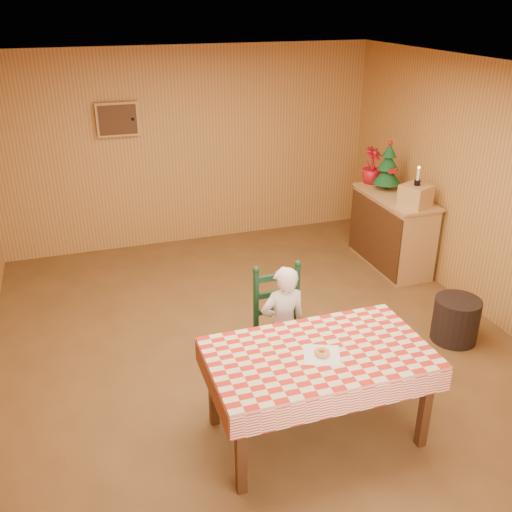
% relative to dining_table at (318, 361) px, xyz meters
% --- Properties ---
extents(ground, '(6.00, 6.00, 0.00)m').
position_rel_dining_table_xyz_m(ground, '(-0.03, 1.17, -0.69)').
color(ground, brown).
rests_on(ground, ground).
extents(cabin_walls, '(5.10, 6.05, 2.65)m').
position_rel_dining_table_xyz_m(cabin_walls, '(-0.04, 1.70, 1.14)').
color(cabin_walls, '#C18945').
rests_on(cabin_walls, ground).
extents(dining_table, '(1.66, 0.96, 0.77)m').
position_rel_dining_table_xyz_m(dining_table, '(0.00, 0.00, 0.00)').
color(dining_table, '#482713').
rests_on(dining_table, ground).
extents(ladder_chair, '(0.44, 0.40, 1.08)m').
position_rel_dining_table_xyz_m(ladder_chair, '(0.00, 0.79, -0.18)').
color(ladder_chair, '#10311B').
rests_on(ladder_chair, ground).
extents(seated_child, '(0.41, 0.27, 1.12)m').
position_rel_dining_table_xyz_m(seated_child, '(0.00, 0.73, -0.13)').
color(seated_child, silver).
rests_on(seated_child, ground).
extents(napkin, '(0.34, 0.34, 0.00)m').
position_rel_dining_table_xyz_m(napkin, '(0.00, -0.05, 0.08)').
color(napkin, white).
rests_on(napkin, dining_table).
extents(donut, '(0.14, 0.14, 0.04)m').
position_rel_dining_table_xyz_m(donut, '(0.00, -0.05, 0.10)').
color(donut, '#DA8B4E').
rests_on(donut, napkin).
extents(shelf_unit, '(0.54, 1.24, 0.93)m').
position_rel_dining_table_xyz_m(shelf_unit, '(2.15, 2.54, -0.22)').
color(shelf_unit, tan).
rests_on(shelf_unit, ground).
extents(crate, '(0.39, 0.39, 0.25)m').
position_rel_dining_table_xyz_m(crate, '(2.16, 2.14, 0.37)').
color(crate, tan).
rests_on(crate, shelf_unit).
extents(christmas_tree, '(0.34, 0.34, 0.62)m').
position_rel_dining_table_xyz_m(christmas_tree, '(2.16, 2.79, 0.52)').
color(christmas_tree, '#482713').
rests_on(christmas_tree, shelf_unit).
extents(flower_arrangement, '(0.32, 0.32, 0.46)m').
position_rel_dining_table_xyz_m(flower_arrangement, '(2.11, 3.09, 0.47)').
color(flower_arrangement, '#AF101A').
rests_on(flower_arrangement, shelf_unit).
extents(candle_set, '(0.07, 0.07, 0.22)m').
position_rel_dining_table_xyz_m(candle_set, '(2.16, 2.14, 0.56)').
color(candle_set, black).
rests_on(candle_set, crate).
extents(storage_bin, '(0.56, 0.56, 0.45)m').
position_rel_dining_table_xyz_m(storage_bin, '(1.87, 0.80, -0.46)').
color(storage_bin, black).
rests_on(storage_bin, ground).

